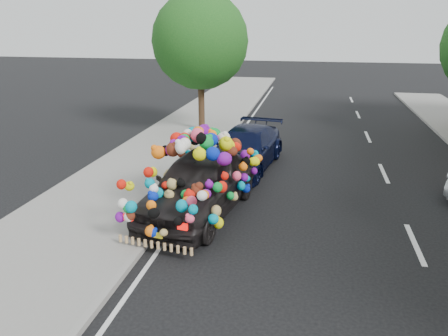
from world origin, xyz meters
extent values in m
plane|color=black|center=(0.00, 0.00, 0.00)|extent=(100.00, 100.00, 0.00)
cube|color=gray|center=(-4.30, 0.00, 0.06)|extent=(4.00, 60.00, 0.12)
cube|color=gray|center=(-2.35, 0.00, 0.07)|extent=(0.15, 60.00, 0.13)
cylinder|color=#332114|center=(-3.80, 9.50, 1.36)|extent=(0.28, 0.28, 2.73)
sphere|color=#134815|center=(-3.80, 9.50, 4.03)|extent=(4.20, 4.20, 4.20)
imported|color=black|center=(-1.61, 0.73, 0.81)|extent=(2.61, 4.97, 1.61)
cube|color=red|center=(-2.62, -1.53, 0.78)|extent=(0.23, 0.09, 0.14)
cube|color=red|center=(-1.34, -1.73, 0.78)|extent=(0.23, 0.09, 0.14)
cube|color=yellow|center=(-1.98, -1.64, 0.48)|extent=(0.34, 0.09, 0.12)
imported|color=black|center=(-1.04, 4.65, 0.68)|extent=(2.52, 4.89, 1.36)
camera|label=1|loc=(1.12, -9.52, 4.76)|focal=35.00mm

